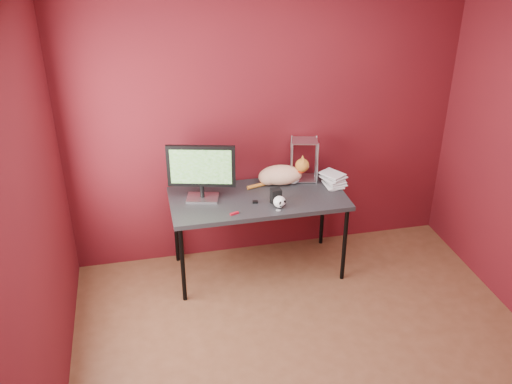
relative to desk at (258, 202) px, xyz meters
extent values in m
cube|color=#55301D|center=(0.15, -1.37, -0.70)|extent=(3.50, 3.50, 0.01)
cube|color=#500F16|center=(0.15, 0.38, 0.60)|extent=(3.50, 0.02, 2.60)
cube|color=#500F16|center=(-1.60, -1.37, 0.60)|extent=(0.02, 3.50, 2.60)
cube|color=black|center=(0.00, 0.00, 0.03)|extent=(1.50, 0.70, 0.04)
cylinder|color=black|center=(-0.70, -0.30, -0.34)|extent=(0.04, 0.04, 0.71)
cylinder|color=black|center=(0.70, -0.30, -0.34)|extent=(0.04, 0.04, 0.71)
cylinder|color=black|center=(-0.70, 0.30, -0.34)|extent=(0.04, 0.04, 0.71)
cylinder|color=black|center=(0.70, 0.30, -0.34)|extent=(0.04, 0.04, 0.71)
cube|color=silver|center=(-0.47, 0.06, 0.06)|extent=(0.30, 0.24, 0.02)
cylinder|color=black|center=(-0.47, 0.06, 0.13)|extent=(0.04, 0.04, 0.11)
cube|color=black|center=(-0.47, 0.06, 0.36)|extent=(0.56, 0.17, 0.36)
cube|color=#194813|center=(-0.47, 0.06, 0.36)|extent=(0.49, 0.13, 0.30)
ellipsoid|color=orange|center=(0.25, 0.20, 0.14)|extent=(0.40, 0.26, 0.18)
ellipsoid|color=orange|center=(0.14, 0.21, 0.12)|extent=(0.20, 0.19, 0.14)
sphere|color=white|center=(0.36, 0.18, 0.11)|extent=(0.12, 0.12, 0.12)
sphere|color=#C27326|center=(0.44, 0.17, 0.23)|extent=(0.12, 0.12, 0.12)
cone|color=#C27326|center=(0.44, 0.13, 0.29)|extent=(0.04, 0.04, 0.05)
cone|color=#C27326|center=(0.45, 0.20, 0.29)|extent=(0.04, 0.04, 0.05)
cylinder|color=red|center=(0.42, 0.17, 0.18)|extent=(0.09, 0.09, 0.01)
cylinder|color=#C27326|center=(0.03, 0.18, 0.07)|extent=(0.20, 0.09, 0.03)
ellipsoid|color=white|center=(0.13, -0.22, 0.10)|extent=(0.10, 0.10, 0.10)
ellipsoid|color=black|center=(0.11, -0.26, 0.11)|extent=(0.03, 0.02, 0.03)
ellipsoid|color=black|center=(0.15, -0.26, 0.11)|extent=(0.03, 0.02, 0.03)
cube|color=black|center=(0.13, -0.27, 0.09)|extent=(0.05, 0.02, 0.01)
cylinder|color=black|center=(0.12, -0.12, 0.06)|extent=(0.10, 0.10, 0.01)
cube|color=black|center=(0.12, -0.12, 0.12)|extent=(0.09, 0.08, 0.10)
imported|color=beige|center=(0.63, 0.07, 0.15)|extent=(0.15, 0.20, 0.20)
imported|color=beige|center=(0.63, 0.07, 0.35)|extent=(0.17, 0.22, 0.20)
imported|color=beige|center=(0.63, 0.07, 0.56)|extent=(0.19, 0.23, 0.20)
imported|color=beige|center=(0.63, 0.07, 0.76)|extent=(0.21, 0.24, 0.20)
imported|color=beige|center=(0.63, 0.07, 0.96)|extent=(0.22, 0.25, 0.20)
imported|color=beige|center=(0.63, 0.07, 1.16)|extent=(0.23, 0.25, 0.20)
cylinder|color=silver|center=(0.36, 0.15, 0.24)|extent=(0.01, 0.01, 0.39)
cylinder|color=silver|center=(0.59, 0.15, 0.24)|extent=(0.01, 0.01, 0.39)
cylinder|color=silver|center=(0.36, 0.33, 0.24)|extent=(0.01, 0.01, 0.39)
cylinder|color=silver|center=(0.59, 0.33, 0.24)|extent=(0.01, 0.01, 0.39)
cube|color=silver|center=(0.47, 0.24, 0.06)|extent=(0.26, 0.23, 0.01)
cube|color=silver|center=(0.47, 0.24, 0.43)|extent=(0.26, 0.23, 0.01)
cube|color=maroon|center=(-0.25, -0.25, 0.06)|extent=(0.08, 0.04, 0.02)
cube|color=black|center=(-0.05, -0.11, 0.06)|extent=(0.05, 0.03, 0.02)
cylinder|color=silver|center=(0.11, -0.27, 0.05)|extent=(0.04, 0.04, 0.00)
camera|label=1|loc=(-0.95, -4.19, 2.34)|focal=40.00mm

